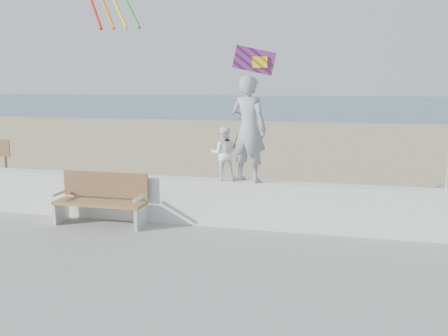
% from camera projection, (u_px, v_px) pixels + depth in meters
% --- Properties ---
extents(ground, '(220.00, 220.00, 0.00)m').
position_uv_depth(ground, '(185.00, 272.00, 7.41)').
color(ground, '#324F64').
rests_on(ground, ground).
extents(sand, '(90.00, 40.00, 0.08)m').
position_uv_depth(sand, '(267.00, 169.00, 16.02)').
color(sand, tan).
rests_on(sand, ground).
extents(seawall, '(30.00, 0.35, 0.90)m').
position_uv_depth(seawall, '(216.00, 202.00, 9.21)').
color(seawall, silver).
rests_on(seawall, boardwalk).
extents(adult, '(0.84, 0.70, 1.98)m').
position_uv_depth(adult, '(249.00, 129.00, 8.82)').
color(adult, '#95959A').
rests_on(adult, seawall).
extents(child, '(0.57, 0.48, 1.03)m').
position_uv_depth(child, '(224.00, 153.00, 9.01)').
color(child, white).
rests_on(child, seawall).
extents(bench, '(1.80, 0.57, 1.00)m').
position_uv_depth(bench, '(102.00, 198.00, 9.27)').
color(bench, olive).
rests_on(bench, boardwalk).
extents(parafoil_kite, '(1.09, 0.40, 0.73)m').
position_uv_depth(parafoil_kite, '(255.00, 61.00, 11.49)').
color(parafoil_kite, red).
rests_on(parafoil_kite, ground).
extents(sign, '(0.32, 0.07, 1.46)m').
position_uv_depth(sign, '(6.00, 163.00, 11.82)').
color(sign, olive).
rests_on(sign, sand).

